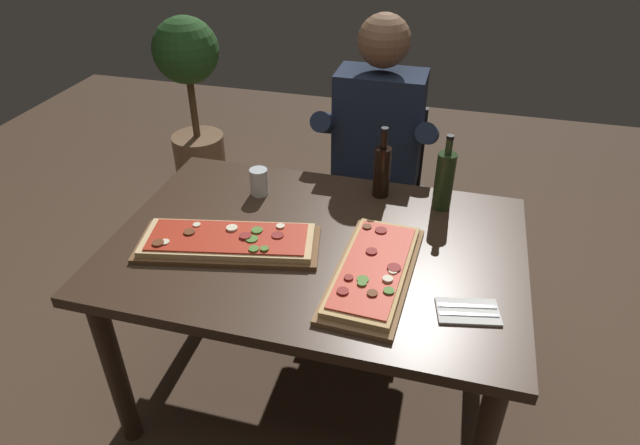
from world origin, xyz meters
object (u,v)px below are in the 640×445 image
pizza_rectangular_front (229,242)px  potted_plant_corner (192,94)px  wine_bottle_dark (382,170)px  seated_diner (376,151)px  oil_bottle_amber (444,180)px  pizza_rectangular_left (374,270)px  diner_chair (377,188)px  tumbler_near_camera (259,182)px  dining_table (316,264)px

pizza_rectangular_front → potted_plant_corner: size_ratio=0.60×
wine_bottle_dark → potted_plant_corner: potted_plant_corner is taller
pizza_rectangular_front → seated_diner: size_ratio=0.49×
wine_bottle_dark → oil_bottle_amber: size_ratio=0.96×
pizza_rectangular_front → pizza_rectangular_left: (0.50, -0.03, -0.00)m
pizza_rectangular_left → diner_chair: bearing=98.5°
diner_chair → wine_bottle_dark: bearing=-80.2°
pizza_rectangular_front → potted_plant_corner: potted_plant_corner is taller
pizza_rectangular_left → wine_bottle_dark: wine_bottle_dark is taller
tumbler_near_camera → diner_chair: (0.38, 0.60, -0.31)m
pizza_rectangular_left → wine_bottle_dark: size_ratio=1.97×
pizza_rectangular_left → diner_chair: size_ratio=0.64×
seated_diner → potted_plant_corner: (-1.28, 0.75, -0.13)m
oil_bottle_amber → diner_chair: size_ratio=0.34×
wine_bottle_dark → seated_diner: bearing=102.9°
dining_table → pizza_rectangular_left: pizza_rectangular_left is taller
seated_diner → pizza_rectangular_front: bearing=-113.1°
oil_bottle_amber → tumbler_near_camera: (-0.69, -0.08, -0.06)m
oil_bottle_amber → pizza_rectangular_front: bearing=-146.9°
pizza_rectangular_front → pizza_rectangular_left: 0.50m
pizza_rectangular_left → pizza_rectangular_front: bearing=177.0°
diner_chair → pizza_rectangular_front: bearing=-110.5°
potted_plant_corner → wine_bottle_dark: bearing=-39.1°
pizza_rectangular_left → seated_diner: (-0.15, 0.86, -0.02)m
pizza_rectangular_left → tumbler_near_camera: tumbler_near_camera is taller
seated_diner → wine_bottle_dark: bearing=-77.1°
dining_table → tumbler_near_camera: bearing=139.3°
pizza_rectangular_front → seated_diner: 0.91m
seated_diner → pizza_rectangular_left: bearing=-80.4°
tumbler_near_camera → potted_plant_corner: 1.53m
pizza_rectangular_left → tumbler_near_camera: bearing=143.7°
tumbler_near_camera → seated_diner: (0.38, 0.48, -0.05)m
tumbler_near_camera → oil_bottle_amber: bearing=6.8°
wine_bottle_dark → oil_bottle_amber: (0.24, -0.03, 0.01)m
pizza_rectangular_front → diner_chair: 1.05m
pizza_rectangular_front → seated_diner: (0.36, 0.83, -0.02)m
pizza_rectangular_front → tumbler_near_camera: tumbler_near_camera is taller
oil_bottle_amber → tumbler_near_camera: size_ratio=2.77×
oil_bottle_amber → pizza_rectangular_left: bearing=-110.3°
wine_bottle_dark → seated_diner: (-0.08, 0.36, -0.11)m
tumbler_near_camera → potted_plant_corner: size_ratio=0.10×
pizza_rectangular_front → potted_plant_corner: (-0.92, 1.58, -0.15)m
pizza_rectangular_left → tumbler_near_camera: size_ratio=5.26×
pizza_rectangular_left → potted_plant_corner: bearing=131.6°
wine_bottle_dark → diner_chair: wine_bottle_dark is taller
dining_table → potted_plant_corner: bearing=129.1°
seated_diner → tumbler_near_camera: bearing=-128.2°
pizza_rectangular_left → seated_diner: 0.87m
tumbler_near_camera → seated_diner: size_ratio=0.08×
tumbler_near_camera → diner_chair: size_ratio=0.12×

